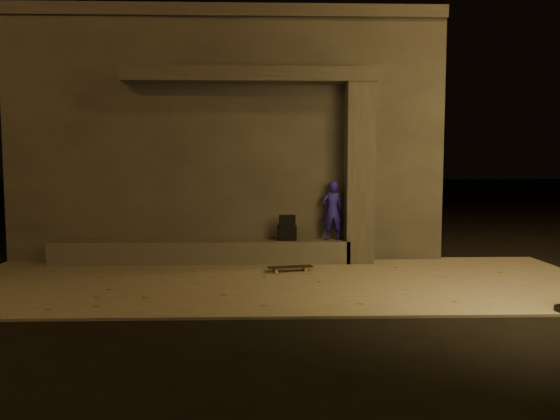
{
  "coord_description": "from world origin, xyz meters",
  "views": [
    {
      "loc": [
        -0.24,
        -7.22,
        2.06
      ],
      "look_at": [
        0.05,
        2.0,
        1.26
      ],
      "focal_mm": 35.0,
      "sensor_mm": 36.0,
      "label": 1
    }
  ],
  "objects_px": {
    "skateboarder": "(332,211)",
    "backpack": "(287,231)",
    "column": "(359,174)",
    "skateboard": "(290,267)"
  },
  "relations": [
    {
      "from": "skateboarder",
      "to": "backpack",
      "type": "bearing_deg",
      "value": -3.44
    },
    {
      "from": "column",
      "to": "skateboarder",
      "type": "distance_m",
      "value": 0.92
    },
    {
      "from": "skateboarder",
      "to": "backpack",
      "type": "xyz_separation_m",
      "value": [
        -0.92,
        0.0,
        -0.42
      ]
    },
    {
      "from": "skateboard",
      "to": "skateboarder",
      "type": "bearing_deg",
      "value": 35.15
    },
    {
      "from": "skateboarder",
      "to": "skateboard",
      "type": "relative_size",
      "value": 1.38
    },
    {
      "from": "skateboarder",
      "to": "backpack",
      "type": "relative_size",
      "value": 2.28
    },
    {
      "from": "column",
      "to": "skateboarder",
      "type": "bearing_deg",
      "value": 180.0
    },
    {
      "from": "column",
      "to": "backpack",
      "type": "height_order",
      "value": "column"
    },
    {
      "from": "column",
      "to": "skateboard",
      "type": "bearing_deg",
      "value": -146.38
    },
    {
      "from": "skateboarder",
      "to": "skateboard",
      "type": "xyz_separation_m",
      "value": [
        -0.91,
        -0.96,
        -0.97
      ]
    }
  ]
}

